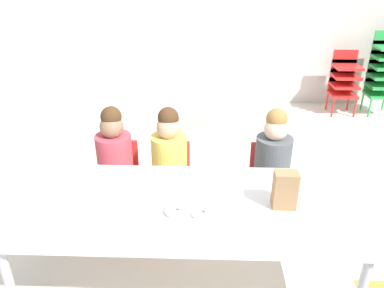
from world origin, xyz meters
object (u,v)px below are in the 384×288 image
object	(u,v)px
seated_child_far_right	(273,157)
paper_plate_near_edge	(201,215)
kid_chair_red_stack	(344,79)
paper_bag_brown	(285,190)
seated_child_middle_seat	(169,155)
kid_chair_green_stack	(383,70)
seated_child_near_camera	(115,154)
craft_table	(185,209)
donut_powdered_loose	(175,210)
donut_powdered_on_plate	(201,212)

from	to	relation	value
seated_child_far_right	paper_plate_near_edge	size ratio (longest dim) A/B	5.10
kid_chair_red_stack	paper_bag_brown	bearing A→B (deg)	-113.94
seated_child_middle_seat	paper_bag_brown	distance (m)	0.97
kid_chair_red_stack	kid_chair_green_stack	xyz separation A→B (m)	(0.46, 0.00, 0.12)
paper_bag_brown	seated_child_near_camera	bearing A→B (deg)	149.12
craft_table	seated_child_far_right	size ratio (longest dim) A/B	2.18
craft_table	kid_chair_red_stack	bearing A→B (deg)	57.68
kid_chair_green_stack	donut_powdered_loose	world-z (taller)	kid_chair_green_stack
seated_child_far_right	donut_powdered_on_plate	xyz separation A→B (m)	(-0.51, -0.76, 0.06)
paper_plate_near_edge	kid_chair_green_stack	bearing A→B (deg)	53.91
paper_bag_brown	donut_powdered_on_plate	bearing A→B (deg)	-167.28
paper_plate_near_edge	donut_powdered_loose	distance (m)	0.14
kid_chair_red_stack	paper_bag_brown	distance (m)	3.27
paper_plate_near_edge	seated_child_near_camera	bearing A→B (deg)	129.98
seated_child_near_camera	paper_plate_near_edge	xyz separation A→B (m)	(0.64, -0.76, 0.04)
seated_child_far_right	seated_child_near_camera	bearing A→B (deg)	180.00
seated_child_middle_seat	paper_plate_near_edge	world-z (taller)	seated_child_middle_seat
paper_plate_near_edge	paper_bag_brown	bearing A→B (deg)	12.72
seated_child_near_camera	kid_chair_red_stack	world-z (taller)	seated_child_near_camera
seated_child_far_right	paper_plate_near_edge	world-z (taller)	seated_child_far_right
seated_child_far_right	kid_chair_red_stack	distance (m)	2.65
seated_child_middle_seat	paper_bag_brown	bearing A→B (deg)	-43.21
paper_bag_brown	donut_powdered_loose	world-z (taller)	paper_bag_brown
donut_powdered_loose	kid_chair_red_stack	bearing A→B (deg)	57.83
paper_plate_near_edge	donut_powdered_loose	size ratio (longest dim) A/B	1.47
paper_bag_brown	donut_powdered_on_plate	size ratio (longest dim) A/B	2.01
paper_plate_near_edge	donut_powdered_on_plate	world-z (taller)	donut_powdered_on_plate
craft_table	donut_powdered_loose	bearing A→B (deg)	-117.45
craft_table	donut_powdered_loose	size ratio (longest dim) A/B	16.39
kid_chair_red_stack	paper_plate_near_edge	world-z (taller)	kid_chair_red_stack
kid_chair_red_stack	kid_chair_green_stack	bearing A→B (deg)	0.06
seated_child_far_right	paper_bag_brown	size ratio (longest dim) A/B	4.17
paper_bag_brown	donut_powdered_on_plate	distance (m)	0.48
seated_child_near_camera	seated_child_far_right	distance (m)	1.15
donut_powdered_loose	seated_child_near_camera	bearing A→B (deg)	123.96
kid_chair_red_stack	donut_powdered_loose	world-z (taller)	kid_chair_red_stack
seated_child_middle_seat	kid_chair_green_stack	size ratio (longest dim) A/B	0.88
kid_chair_red_stack	donut_powdered_loose	bearing A→B (deg)	-122.17
seated_child_far_right	paper_plate_near_edge	xyz separation A→B (m)	(-0.51, -0.76, 0.04)
seated_child_middle_seat	donut_powdered_loose	distance (m)	0.75
craft_table	donut_powdered_on_plate	size ratio (longest dim) A/B	18.27
craft_table	kid_chair_green_stack	xyz separation A→B (m)	(2.34, 2.96, 0.03)
seated_child_far_right	donut_powdered_on_plate	size ratio (longest dim) A/B	8.36
craft_table	seated_child_middle_seat	distance (m)	0.66
craft_table	seated_child_near_camera	world-z (taller)	seated_child_near_camera
seated_child_far_right	kid_chair_green_stack	size ratio (longest dim) A/B	0.88
craft_table	seated_child_far_right	distance (m)	0.88
kid_chair_green_stack	paper_plate_near_edge	xyz separation A→B (m)	(-2.25, -3.09, 0.02)
kid_chair_red_stack	donut_powdered_on_plate	distance (m)	3.57
paper_plate_near_edge	craft_table	bearing A→B (deg)	126.26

